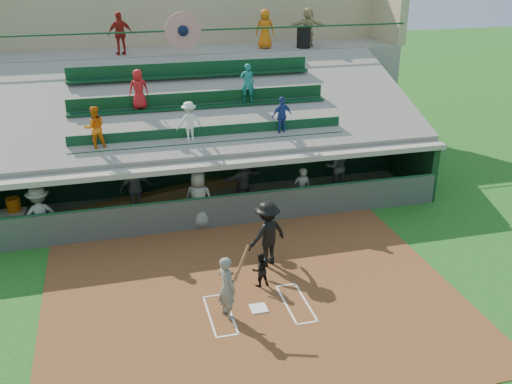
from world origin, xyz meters
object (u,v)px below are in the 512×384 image
object	(u,v)px
home_plate	(259,308)
white_table	(14,221)
batter_at_plate	(227,287)
trash_bin	(304,37)
water_cooler	(13,205)
catcher	(260,270)

from	to	relation	value
home_plate	white_table	xyz separation A→B (m)	(-6.65, 6.37, 0.35)
batter_at_plate	home_plate	bearing A→B (deg)	5.81
white_table	trash_bin	world-z (taller)	trash_bin
batter_at_plate	water_cooler	xyz separation A→B (m)	(-5.75, 6.53, 0.08)
batter_at_plate	catcher	world-z (taller)	batter_at_plate
home_plate	water_cooler	xyz separation A→B (m)	(-6.59, 6.44, 0.92)
batter_at_plate	trash_bin	world-z (taller)	trash_bin
white_table	water_cooler	distance (m)	0.58
home_plate	trash_bin	world-z (taller)	trash_bin
batter_at_plate	water_cooler	world-z (taller)	batter_at_plate
home_plate	trash_bin	xyz separation A→B (m)	(5.46, 12.59, 5.03)
home_plate	white_table	world-z (taller)	white_table
water_cooler	home_plate	bearing A→B (deg)	-44.34
batter_at_plate	catcher	bearing A→B (deg)	45.07
batter_at_plate	catcher	size ratio (longest dim) A/B	1.96
white_table	water_cooler	bearing A→B (deg)	52.01
batter_at_plate	catcher	xyz separation A→B (m)	(1.18, 1.18, -0.36)
catcher	trash_bin	bearing A→B (deg)	-123.27
home_plate	water_cooler	bearing A→B (deg)	135.66
batter_at_plate	white_table	xyz separation A→B (m)	(-5.81, 6.46, -0.49)
home_plate	batter_at_plate	xyz separation A→B (m)	(-0.84, -0.09, 0.84)
white_table	water_cooler	xyz separation A→B (m)	(0.06, 0.07, 0.57)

